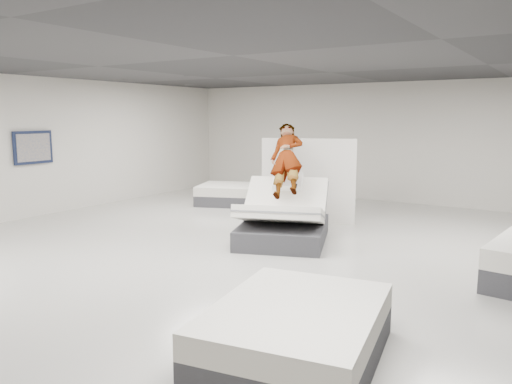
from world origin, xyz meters
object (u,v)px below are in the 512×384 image
(wall_poster, at_px, (33,147))
(hero_bed, at_px, (283,221))
(person, at_px, (286,172))
(flat_bed_right_near, at_px, (296,333))
(remote, at_px, (295,186))
(divider_panel, at_px, (308,181))
(flat_bed_left_far, at_px, (235,194))

(wall_poster, bearing_deg, hero_bed, 10.43)
(person, bearing_deg, flat_bed_right_near, -80.20)
(hero_bed, bearing_deg, remote, 11.83)
(remote, xyz_separation_m, divider_panel, (-0.58, 1.65, -0.13))
(person, relative_size, remote, 12.63)
(divider_panel, bearing_deg, person, -102.73)
(wall_poster, bearing_deg, person, 13.40)
(divider_panel, bearing_deg, remote, -93.50)
(person, xyz_separation_m, flat_bed_left_far, (-2.95, 2.48, -1.02))
(person, xyz_separation_m, wall_poster, (-5.81, -1.38, 0.33))
(remote, bearing_deg, person, 122.15)
(person, distance_m, remote, 0.47)
(person, distance_m, flat_bed_left_far, 3.99)
(divider_panel, bearing_deg, wall_poster, -176.20)
(hero_bed, distance_m, flat_bed_right_near, 4.55)
(remote, bearing_deg, wall_poster, 169.67)
(flat_bed_left_far, relative_size, wall_poster, 2.35)
(flat_bed_right_near, bearing_deg, divider_panel, 116.00)
(hero_bed, relative_size, wall_poster, 2.55)
(divider_panel, xyz_separation_m, flat_bed_left_far, (-2.70, 1.08, -0.66))
(flat_bed_right_near, bearing_deg, person, 120.61)
(hero_bed, xyz_separation_m, divider_panel, (-0.36, 1.70, 0.52))
(flat_bed_right_near, height_order, wall_poster, wall_poster)
(hero_bed, distance_m, remote, 0.69)
(flat_bed_right_near, distance_m, flat_bed_left_far, 8.59)
(remote, bearing_deg, flat_bed_right_near, -82.21)
(flat_bed_right_near, relative_size, wall_poster, 2.31)
(remote, height_order, wall_poster, wall_poster)
(hero_bed, xyz_separation_m, remote, (0.22, 0.05, 0.66))
(hero_bed, distance_m, divider_panel, 1.82)
(divider_panel, distance_m, wall_poster, 6.26)
(flat_bed_right_near, bearing_deg, hero_bed, 121.29)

